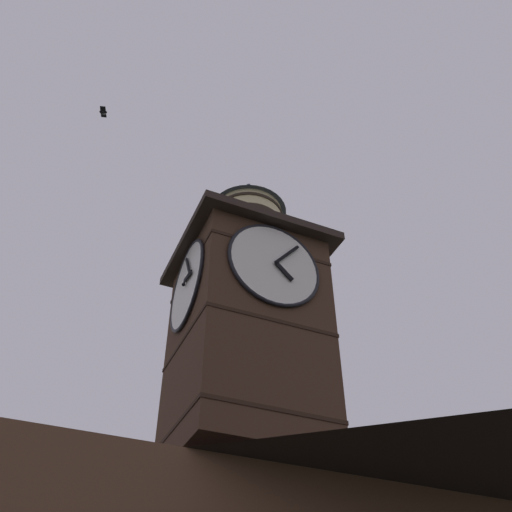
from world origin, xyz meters
TOP-DOWN VIEW (x-y plane):
  - clock_tower at (-0.72, -1.02)m, footprint 4.21×4.21m
  - pine_tree_behind at (-1.98, -6.60)m, footprint 5.42×5.42m
  - flying_bird_high at (4.37, -2.89)m, footprint 0.34×0.52m

SIDE VIEW (x-z plane):
  - pine_tree_behind at x=-1.98m, z-range -2.40..17.78m
  - clock_tower at x=-0.72m, z-range 6.15..15.72m
  - flying_bird_high at x=4.37m, z-range 19.86..20.02m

